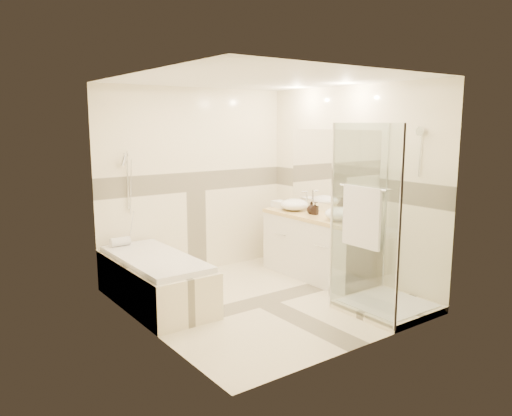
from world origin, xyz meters
TOP-DOWN VIEW (x-y plane):
  - room at (0.06, 0.01)m, footprint 2.82×3.02m
  - bathtub at (-1.02, 0.65)m, footprint 0.75×1.70m
  - vanity at (1.12, 0.30)m, footprint 0.58×1.62m
  - shower_enclosure at (0.83, -0.97)m, footprint 0.96×0.93m
  - vessel_sink_near at (1.10, 0.73)m, footprint 0.40×0.40m
  - vessel_sink_far at (1.10, -0.15)m, footprint 0.41×0.41m
  - faucet_near at (1.32, 0.73)m, footprint 0.11×0.03m
  - faucet_far at (1.32, -0.15)m, footprint 0.12×0.03m
  - amenity_bottle_a at (1.10, 0.32)m, footprint 0.10×0.10m
  - amenity_bottle_b at (1.10, 0.39)m, footprint 0.17×0.17m
  - folded_towels at (1.10, 1.02)m, footprint 0.17×0.29m
  - rolled_towel at (-1.16, 1.32)m, footprint 0.24×0.11m

SIDE VIEW (x-z plane):
  - bathtub at x=-1.02m, z-range 0.03..0.59m
  - vanity at x=1.12m, z-range 0.00..0.85m
  - shower_enclosure at x=0.83m, z-range -0.51..1.53m
  - rolled_towel at x=-1.16m, z-range 0.56..0.67m
  - folded_towels at x=1.10m, z-range 0.85..0.94m
  - vessel_sink_near at x=1.10m, z-range 0.85..1.01m
  - vessel_sink_far at x=1.10m, z-range 0.85..1.01m
  - amenity_bottle_b at x=1.10m, z-range 0.85..1.02m
  - amenity_bottle_a at x=1.10m, z-range 0.85..1.02m
  - faucet_near at x=1.32m, z-range 0.87..1.13m
  - faucet_far at x=1.32m, z-range 0.87..1.18m
  - room at x=0.06m, z-range 0.00..2.52m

